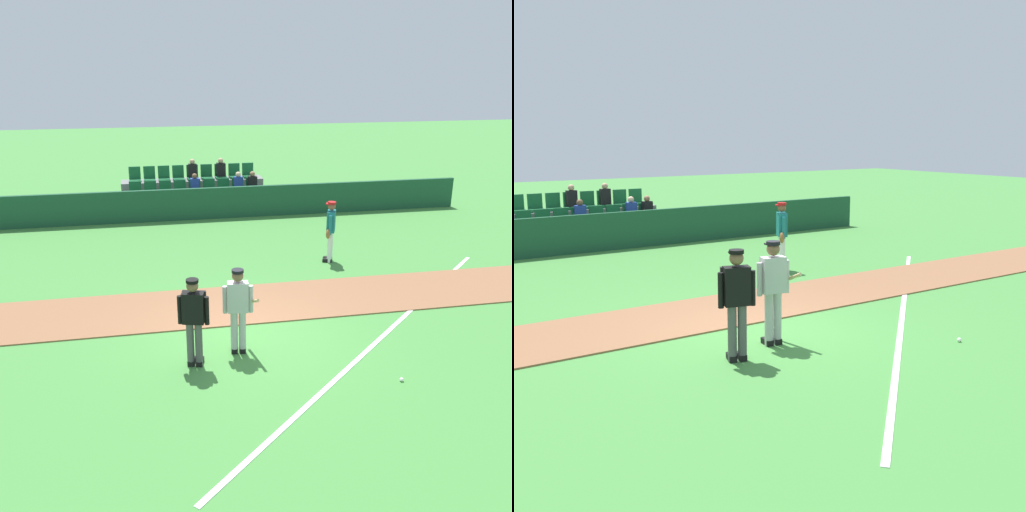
% 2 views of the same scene
% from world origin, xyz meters
% --- Properties ---
extents(ground_plane, '(80.00, 80.00, 0.00)m').
position_xyz_m(ground_plane, '(0.00, 0.00, 0.00)').
color(ground_plane, '#42843A').
extents(infield_dirt_path, '(28.00, 2.23, 0.03)m').
position_xyz_m(infield_dirt_path, '(0.00, 1.61, 0.01)').
color(infield_dirt_path, brown).
rests_on(infield_dirt_path, ground).
extents(foul_line_chalk, '(8.81, 8.29, 0.01)m').
position_xyz_m(foul_line_chalk, '(3.00, -0.50, 0.01)').
color(foul_line_chalk, white).
rests_on(foul_line_chalk, ground).
extents(dugout_fence, '(20.00, 0.16, 1.14)m').
position_xyz_m(dugout_fence, '(0.00, 9.38, 0.57)').
color(dugout_fence, '#19472D').
rests_on(dugout_fence, ground).
extents(stadium_bleachers, '(5.55, 2.10, 1.90)m').
position_xyz_m(stadium_bleachers, '(0.03, 10.83, 0.50)').
color(stadium_bleachers, slate).
rests_on(stadium_bleachers, ground).
extents(batter_grey_jersey, '(0.66, 0.79, 1.76)m').
position_xyz_m(batter_grey_jersey, '(-0.16, -0.66, 0.97)').
color(batter_grey_jersey, '#B2B2B2').
rests_on(batter_grey_jersey, ground).
extents(umpire_home_plate, '(0.57, 0.38, 1.76)m').
position_xyz_m(umpire_home_plate, '(-1.05, -0.98, 1.00)').
color(umpire_home_plate, '#4C4C4C').
rests_on(umpire_home_plate, ground).
extents(runner_teal_jersey, '(0.43, 0.62, 1.76)m').
position_xyz_m(runner_teal_jersey, '(3.27, 4.10, 0.96)').
color(runner_teal_jersey, white).
rests_on(runner_teal_jersey, ground).
extents(baseball, '(0.07, 0.07, 0.07)m').
position_xyz_m(baseball, '(2.55, -2.28, 0.04)').
color(baseball, white).
rests_on(baseball, ground).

